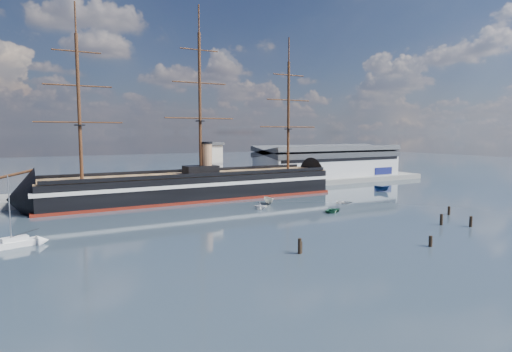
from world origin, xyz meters
TOP-DOWN VIEW (x-y plane):
  - ground at (0.00, 40.00)m, footprint 600.00×600.00m
  - quay at (10.00, 76.00)m, footprint 180.00×18.00m
  - warehouse at (58.00, 80.00)m, footprint 63.00×21.00m
  - quay_tower at (3.00, 73.00)m, footprint 5.00×5.00m
  - warship at (-11.32, 60.00)m, footprint 112.90×16.49m
  - sailboat at (-57.64, 24.47)m, footprint 8.35×4.34m
  - motorboat_b at (13.44, 22.47)m, footprint 2.03×3.52m
  - motorboat_c at (5.48, 41.29)m, footprint 6.53×3.48m
  - motorboat_d at (-0.69, 35.42)m, footprint 5.46×6.11m
  - motorboat_e at (24.65, 31.32)m, footprint 2.67×2.97m
  - motorboat_f at (53.33, 44.93)m, footprint 6.54×4.46m
  - piling_near_left at (-15.98, -4.12)m, footprint 0.64×0.64m
  - piling_near_mid at (7.03, -11.86)m, footprint 0.64×0.64m
  - piling_near_right at (24.24, -1.03)m, footprint 0.64×0.64m
  - piling_far_right at (35.92, 5.64)m, footprint 0.64×0.64m
  - piling_extra at (28.09, -5.44)m, footprint 0.64×0.64m

SIDE VIEW (x-z plane):
  - ground at x=0.00m, z-range 0.00..0.00m
  - quay at x=10.00m, z-range -1.00..1.00m
  - motorboat_b at x=13.44m, z-range -0.77..0.77m
  - motorboat_c at x=5.48m, z-range -1.24..1.24m
  - motorboat_d at x=-0.69m, z-range -1.06..1.06m
  - motorboat_e at x=24.65m, z-range -0.67..0.67m
  - motorboat_f at x=53.33m, z-range -1.23..1.23m
  - piling_near_left at x=-15.98m, z-range -1.67..1.67m
  - piling_near_mid at x=7.03m, z-range -1.33..1.33m
  - piling_near_right at x=24.24m, z-range -1.58..1.58m
  - piling_far_right at x=35.92m, z-range -1.43..1.43m
  - piling_extra at x=28.09m, z-range -1.52..1.52m
  - sailboat at x=-57.64m, z-range -5.60..7.23m
  - warship at x=-11.32m, z-range -22.93..31.01m
  - warehouse at x=58.00m, z-range 2.18..13.78m
  - quay_tower at x=3.00m, z-range 2.25..17.25m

